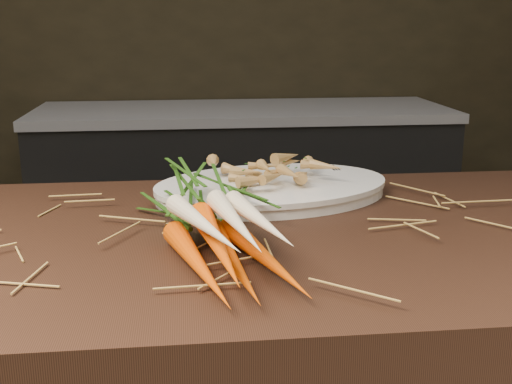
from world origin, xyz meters
TOP-DOWN VIEW (x-y plane):
  - back_counter at (0.30, 2.18)m, footprint 1.82×0.62m
  - straw_bedding at (0.00, 0.30)m, footprint 1.40×0.60m
  - root_veg_bunch at (0.07, 0.28)m, footprint 0.24×0.52m
  - serving_platter at (0.20, 0.50)m, footprint 0.49×0.38m
  - roasted_veg_heap at (0.20, 0.50)m, footprint 0.24×0.20m
  - serving_fork at (0.36, 0.51)m, footprint 0.03×0.17m

SIDE VIEW (x-z plane):
  - back_counter at x=0.30m, z-range 0.00..0.84m
  - straw_bedding at x=0.00m, z-range 0.90..0.92m
  - serving_platter at x=0.20m, z-range 0.90..0.92m
  - serving_fork at x=0.36m, z-range 0.92..0.93m
  - root_veg_bunch at x=0.07m, z-range 0.90..0.99m
  - roasted_veg_heap at x=0.20m, z-range 0.92..0.97m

